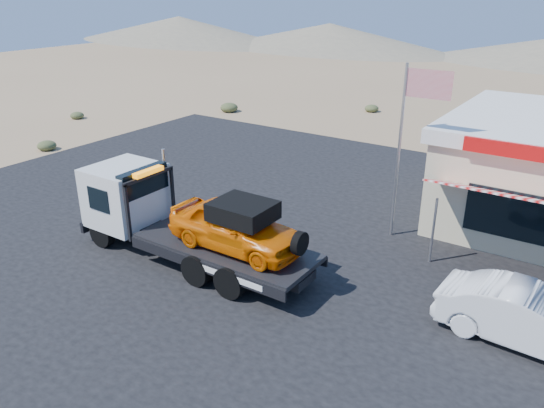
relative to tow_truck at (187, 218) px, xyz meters
The scene contains 7 objects.
ground 1.73m from the tow_truck, 88.40° to the left, with size 120.00×120.00×0.00m, color #8F7351.
asphalt_lot 4.62m from the tow_truck, 62.47° to the left, with size 32.00×24.00×0.02m, color black.
tow_truck is the anchor object (origin of this frame).
white_sedan 10.01m from the tow_truck, ahead, with size 1.53×4.40×1.45m, color silver.
flagpole 7.66m from the tow_truck, 47.37° to the left, with size 1.55×0.10×6.00m.
desert_scrub 15.50m from the tow_truck, 146.32° to the left, with size 24.27×33.00×0.66m.
distant_hills 56.87m from the tow_truck, 99.87° to the left, with size 126.00×48.00×4.20m.
Camera 1 is at (10.73, -12.04, 8.28)m, focal length 35.00 mm.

